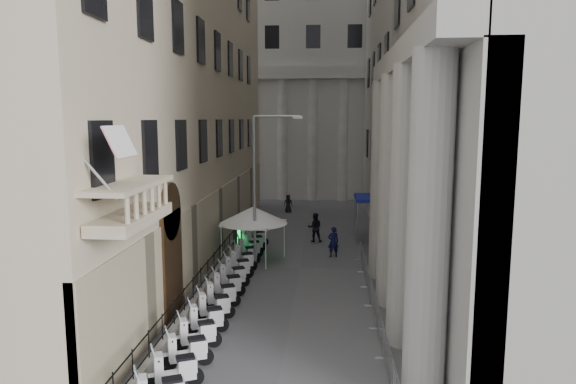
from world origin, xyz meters
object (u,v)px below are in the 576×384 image
object	(u,v)px
pedestrian_a	(333,242)
info_kiosk	(237,241)
security_tent	(249,214)
street_lamp	(260,177)
pedestrian_b	(315,227)

from	to	relation	value
pedestrian_a	info_kiosk	bearing A→B (deg)	-12.72
security_tent	street_lamp	size ratio (longest dim) A/B	0.47
security_tent	street_lamp	distance (m)	2.96
security_tent	street_lamp	bearing A→B (deg)	-60.29
security_tent	pedestrian_a	world-z (taller)	security_tent
info_kiosk	security_tent	bearing A→B (deg)	-34.66
street_lamp	info_kiosk	size ratio (longest dim) A/B	4.76
street_lamp	pedestrian_b	bearing A→B (deg)	66.57
security_tent	pedestrian_a	size ratio (longest dim) A/B	2.16
street_lamp	security_tent	bearing A→B (deg)	121.85
street_lamp	info_kiosk	bearing A→B (deg)	130.04
info_kiosk	pedestrian_a	distance (m)	5.78
pedestrian_a	pedestrian_b	size ratio (longest dim) A/B	0.93
pedestrian_a	pedestrian_b	xyz separation A→B (m)	(-1.18, 3.68, 0.07)
info_kiosk	pedestrian_b	size ratio (longest dim) A/B	0.90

